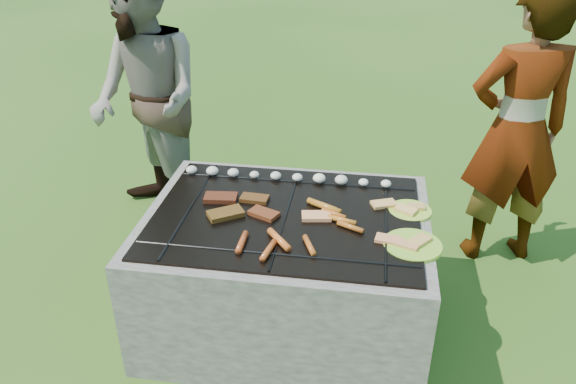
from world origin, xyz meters
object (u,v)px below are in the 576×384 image
plate_far (410,210)px  plate_near (413,245)px  cook (517,131)px  fire_pit (286,272)px  bystander (146,101)px

plate_far → plate_near: (0.00, -0.29, 0.00)m
cook → plate_near: bearing=45.2°
plate_far → plate_near: size_ratio=0.80×
fire_pit → plate_near: plate_near is taller
bystander → cook: bearing=43.1°
fire_pit → plate_far: plate_far is taller
cook → bystander: size_ratio=0.97×
cook → bystander: (-2.10, 0.09, 0.03)m
plate_near → cook: bearing=58.4°
fire_pit → plate_far: 0.66m
plate_near → bystander: 1.85m
fire_pit → cook: size_ratio=0.83×
plate_far → plate_near: bearing=-89.6°
fire_pit → plate_far: (0.56, 0.12, 0.33)m
plate_near → bystander: bystander is taller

